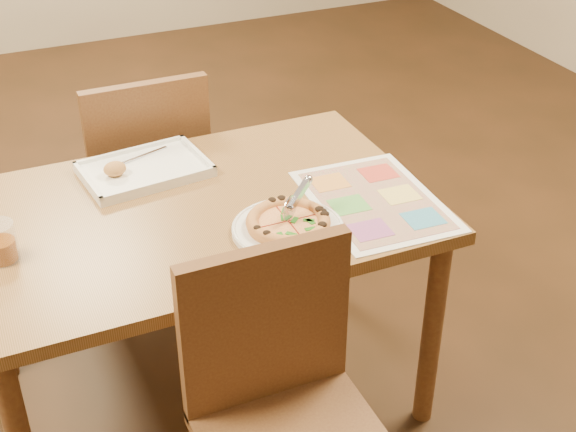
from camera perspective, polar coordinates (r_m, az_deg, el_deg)
name	(u,v)px	position (r m, az deg, el deg)	size (l,w,h in m)	color
dining_table	(198,233)	(2.32, -6.40, -1.17)	(1.30, 0.85, 0.72)	olive
chair_near	(281,386)	(1.92, -0.52, -11.99)	(0.42, 0.42, 0.47)	brown
chair_far	(146,163)	(2.86, -10.10, 3.76)	(0.42, 0.42, 0.47)	brown
plate	(288,229)	(2.15, 0.00, -0.94)	(0.30, 0.30, 0.02)	white
pizza	(288,222)	(2.14, 0.01, -0.44)	(0.23, 0.23, 0.03)	#E3904D
pizza_cutter	(296,198)	(2.15, 0.60, 1.28)	(0.12, 0.09, 0.08)	silver
appetizer_tray	(143,171)	(2.46, -10.31, 3.19)	(0.39, 0.29, 0.06)	white
glass_tumbler	(0,245)	(2.15, -19.78, -1.93)	(0.08, 0.08, 0.11)	#783809
menu	(375,200)	(2.30, 6.18, 1.11)	(0.34, 0.48, 0.01)	white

